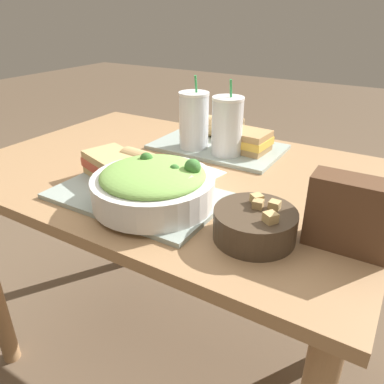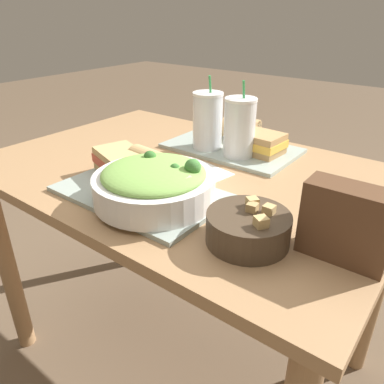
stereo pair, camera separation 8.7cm
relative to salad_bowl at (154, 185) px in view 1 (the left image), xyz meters
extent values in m
plane|color=brown|center=(-0.09, 0.22, -0.83)|extent=(12.00, 12.00, 0.00)
cube|color=#A37A51|center=(-0.09, 0.22, -0.07)|extent=(1.19, 0.81, 0.03)
cylinder|color=#A37A51|center=(-0.62, 0.57, -0.46)|extent=(0.06, 0.06, 0.74)
cylinder|color=#A37A51|center=(0.45, 0.57, -0.46)|extent=(0.06, 0.06, 0.74)
cube|color=#99A89E|center=(-0.06, 0.01, -0.05)|extent=(0.42, 0.26, 0.01)
cube|color=#99A89E|center=(-0.06, 0.44, -0.05)|extent=(0.42, 0.26, 0.01)
cylinder|color=white|center=(0.00, 0.00, -0.01)|extent=(0.29, 0.29, 0.07)
ellipsoid|color=#7FB251|center=(0.00, 0.00, 0.02)|extent=(0.24, 0.24, 0.05)
sphere|color=#427F38|center=(0.08, 0.04, 0.05)|extent=(0.04, 0.04, 0.04)
sphere|color=#38702D|center=(-0.05, 0.04, 0.04)|extent=(0.03, 0.03, 0.03)
sphere|color=#38702D|center=(0.04, 0.02, 0.04)|extent=(0.02, 0.02, 0.02)
cube|color=beige|center=(0.02, -0.06, 0.03)|extent=(0.04, 0.04, 0.01)
cube|color=beige|center=(0.00, -0.04, 0.03)|extent=(0.06, 0.04, 0.01)
cube|color=beige|center=(0.07, 0.01, 0.03)|extent=(0.06, 0.05, 0.01)
cylinder|color=#473828|center=(0.25, 0.00, -0.03)|extent=(0.17, 0.17, 0.06)
cylinder|color=brown|center=(0.25, 0.00, 0.00)|extent=(0.15, 0.15, 0.01)
cube|color=tan|center=(0.24, 0.03, 0.01)|extent=(0.03, 0.03, 0.02)
cube|color=tan|center=(0.28, 0.02, 0.01)|extent=(0.02, 0.02, 0.02)
cube|color=tan|center=(0.25, 0.01, 0.01)|extent=(0.02, 0.02, 0.02)
cube|color=tan|center=(0.29, -0.03, 0.01)|extent=(0.03, 0.03, 0.02)
cube|color=tan|center=(-0.19, 0.07, -0.04)|extent=(0.16, 0.14, 0.02)
cube|color=#C64C38|center=(-0.19, 0.07, -0.01)|extent=(0.17, 0.15, 0.02)
cube|color=tan|center=(-0.19, 0.07, 0.01)|extent=(0.16, 0.14, 0.02)
cylinder|color=tan|center=(-0.11, 0.10, -0.01)|extent=(0.14, 0.09, 0.07)
cylinder|color=beige|center=(-0.04, 0.10, -0.01)|extent=(0.01, 0.07, 0.07)
cube|color=tan|center=(0.04, 0.44, -0.04)|extent=(0.15, 0.12, 0.02)
cube|color=#EFB742|center=(0.04, 0.44, -0.01)|extent=(0.16, 0.12, 0.02)
cube|color=tan|center=(0.04, 0.44, 0.01)|extent=(0.15, 0.12, 0.02)
cylinder|color=tan|center=(-0.08, 0.52, -0.01)|extent=(0.14, 0.10, 0.07)
cylinder|color=beige|center=(-0.02, 0.54, -0.01)|extent=(0.02, 0.07, 0.07)
cylinder|color=silver|center=(-0.12, 0.38, 0.04)|extent=(0.09, 0.09, 0.17)
cylinder|color=black|center=(-0.12, 0.38, 0.03)|extent=(0.08, 0.08, 0.14)
cylinder|color=white|center=(-0.12, 0.38, 0.13)|extent=(0.10, 0.10, 0.01)
cylinder|color=green|center=(-0.11, 0.38, 0.15)|extent=(0.01, 0.02, 0.06)
cylinder|color=silver|center=(0.00, 0.38, 0.04)|extent=(0.09, 0.09, 0.17)
cylinder|color=maroon|center=(0.00, 0.38, 0.03)|extent=(0.08, 0.08, 0.14)
cylinder|color=white|center=(0.00, 0.38, 0.13)|extent=(0.10, 0.10, 0.01)
cylinder|color=green|center=(0.01, 0.38, 0.15)|extent=(0.01, 0.02, 0.06)
cube|color=brown|center=(0.42, 0.06, 0.02)|extent=(0.16, 0.07, 0.15)
cube|color=white|center=(-0.03, 0.22, -0.06)|extent=(0.18, 0.14, 0.00)
camera|label=1|loc=(0.48, -0.62, 0.37)|focal=35.00mm
camera|label=2|loc=(0.55, -0.57, 0.37)|focal=35.00mm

